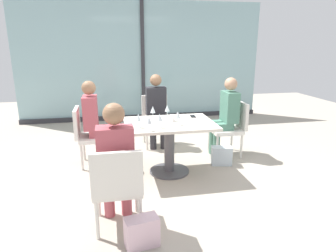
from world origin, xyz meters
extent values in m
plane|color=#A89E8E|center=(0.00, 0.00, 0.00)|extent=(12.00, 12.00, 0.00)
cube|color=#90B7BC|center=(0.00, 3.20, 1.35)|extent=(5.66, 0.03, 2.70)
cube|color=#2D2D33|center=(0.00, 3.17, 1.35)|extent=(0.08, 0.06, 2.70)
cube|color=#2D2D33|center=(0.00, 3.17, 0.05)|extent=(5.66, 0.10, 0.10)
cube|color=silver|center=(0.00, 0.00, 0.71)|extent=(1.21, 0.88, 0.04)
cylinder|color=#4C4C51|center=(0.00, 0.00, 0.35)|extent=(0.14, 0.14, 0.69)
cylinder|color=#4C4C51|center=(0.00, 0.00, 0.01)|extent=(0.56, 0.56, 0.02)
cube|color=silver|center=(1.02, 0.49, 0.42)|extent=(0.46, 0.46, 0.06)
cube|color=silver|center=(1.27, 0.49, 0.66)|extent=(0.05, 0.46, 0.42)
cylinder|color=silver|center=(0.82, 0.69, 0.20)|extent=(0.04, 0.04, 0.39)
cylinder|color=silver|center=(0.82, 0.29, 0.20)|extent=(0.04, 0.04, 0.39)
cylinder|color=silver|center=(1.22, 0.69, 0.20)|extent=(0.04, 0.04, 0.39)
cylinder|color=silver|center=(1.22, 0.29, 0.20)|extent=(0.04, 0.04, 0.39)
cube|color=silver|center=(-1.02, 0.49, 0.42)|extent=(0.46, 0.46, 0.06)
cube|color=silver|center=(-1.27, 0.49, 0.66)|extent=(0.05, 0.46, 0.42)
cylinder|color=silver|center=(-0.82, 0.29, 0.20)|extent=(0.04, 0.04, 0.39)
cylinder|color=silver|center=(-0.82, 0.69, 0.20)|extent=(0.04, 0.04, 0.39)
cylinder|color=silver|center=(-1.22, 0.29, 0.20)|extent=(0.04, 0.04, 0.39)
cylinder|color=silver|center=(-1.22, 0.69, 0.20)|extent=(0.04, 0.04, 0.39)
cube|color=silver|center=(-0.75, -1.15, 0.42)|extent=(0.46, 0.46, 0.06)
cube|color=silver|center=(-0.75, -1.40, 0.66)|extent=(0.46, 0.05, 0.42)
cylinder|color=silver|center=(-0.55, -0.95, 0.20)|extent=(0.04, 0.04, 0.39)
cylinder|color=silver|center=(-0.95, -0.95, 0.20)|extent=(0.04, 0.04, 0.39)
cylinder|color=silver|center=(-0.55, -1.35, 0.20)|extent=(0.04, 0.04, 0.39)
cylinder|color=silver|center=(-0.95, -1.35, 0.20)|extent=(0.04, 0.04, 0.39)
cube|color=silver|center=(0.00, 1.15, 0.42)|extent=(0.46, 0.46, 0.06)
cube|color=silver|center=(0.00, 1.40, 0.66)|extent=(0.46, 0.05, 0.42)
cylinder|color=silver|center=(-0.20, 0.95, 0.20)|extent=(0.04, 0.04, 0.39)
cylinder|color=silver|center=(0.20, 0.95, 0.20)|extent=(0.04, 0.04, 0.39)
cylinder|color=silver|center=(-0.20, 1.35, 0.20)|extent=(0.04, 0.04, 0.39)
cylinder|color=silver|center=(0.20, 1.35, 0.20)|extent=(0.04, 0.04, 0.39)
cylinder|color=#4C7F6B|center=(0.84, 0.58, 0.23)|extent=(0.11, 0.11, 0.45)
cube|color=#4C7F6B|center=(0.94, 0.58, 0.51)|extent=(0.32, 0.13, 0.11)
cylinder|color=#4C7F6B|center=(0.84, 0.40, 0.23)|extent=(0.11, 0.11, 0.45)
cube|color=#4C7F6B|center=(0.94, 0.40, 0.51)|extent=(0.32, 0.13, 0.11)
cube|color=#4C7F6B|center=(1.07, 0.49, 0.80)|extent=(0.20, 0.34, 0.48)
sphere|color=tan|center=(1.07, 0.49, 1.16)|extent=(0.20, 0.20, 0.20)
cylinder|color=#B24C56|center=(-0.84, 0.40, 0.23)|extent=(0.11, 0.11, 0.45)
cube|color=#B24C56|center=(-0.94, 0.40, 0.51)|extent=(0.32, 0.13, 0.11)
cylinder|color=#B24C56|center=(-0.84, 0.58, 0.23)|extent=(0.11, 0.11, 0.45)
cube|color=#B24C56|center=(-0.94, 0.58, 0.51)|extent=(0.32, 0.13, 0.11)
cube|color=#B24C56|center=(-1.07, 0.49, 0.80)|extent=(0.20, 0.34, 0.48)
sphere|color=#936B4C|center=(-1.07, 0.49, 1.16)|extent=(0.20, 0.20, 0.20)
cylinder|color=#B24C56|center=(-0.66, -0.98, 0.23)|extent=(0.11, 0.11, 0.45)
cube|color=#B24C56|center=(-0.66, -1.07, 0.51)|extent=(0.13, 0.32, 0.11)
cylinder|color=#B24C56|center=(-0.84, -0.98, 0.23)|extent=(0.11, 0.11, 0.45)
cube|color=#B24C56|center=(-0.84, -1.07, 0.51)|extent=(0.13, 0.32, 0.11)
cube|color=#B24C56|center=(-0.75, -1.20, 0.80)|extent=(0.34, 0.20, 0.48)
sphere|color=#936B4C|center=(-0.75, -1.20, 1.16)|extent=(0.20, 0.20, 0.20)
cylinder|color=#28282D|center=(-0.09, 0.98, 0.23)|extent=(0.11, 0.11, 0.45)
cube|color=#28282D|center=(-0.09, 1.07, 0.51)|extent=(0.13, 0.32, 0.11)
cylinder|color=#28282D|center=(0.09, 0.98, 0.23)|extent=(0.11, 0.11, 0.45)
cube|color=#28282D|center=(0.09, 1.07, 0.51)|extent=(0.13, 0.32, 0.11)
cube|color=#28282D|center=(0.00, 1.20, 0.80)|extent=(0.34, 0.20, 0.48)
sphere|color=#936B4C|center=(0.00, 1.20, 1.16)|extent=(0.20, 0.20, 0.20)
cylinder|color=silver|center=(-0.32, -0.34, 0.73)|extent=(0.06, 0.06, 0.00)
cylinder|color=silver|center=(-0.32, -0.34, 0.78)|extent=(0.01, 0.01, 0.08)
cone|color=silver|center=(-0.32, -0.34, 0.87)|extent=(0.07, 0.07, 0.09)
cylinder|color=silver|center=(0.08, -0.14, 0.73)|extent=(0.06, 0.06, 0.00)
cylinder|color=silver|center=(0.08, -0.14, 0.78)|extent=(0.01, 0.01, 0.08)
cone|color=silver|center=(0.08, -0.14, 0.87)|extent=(0.07, 0.07, 0.09)
cylinder|color=silver|center=(-0.17, -0.23, 0.73)|extent=(0.06, 0.06, 0.00)
cylinder|color=silver|center=(-0.17, -0.23, 0.78)|extent=(0.01, 0.01, 0.08)
cone|color=silver|center=(-0.17, -0.23, 0.87)|extent=(0.07, 0.07, 0.09)
cylinder|color=silver|center=(0.02, 0.28, 0.73)|extent=(0.06, 0.06, 0.00)
cylinder|color=silver|center=(0.02, 0.28, 0.78)|extent=(0.01, 0.01, 0.08)
cone|color=silver|center=(0.02, 0.28, 0.87)|extent=(0.07, 0.07, 0.09)
cylinder|color=silver|center=(-0.19, 0.23, 0.73)|extent=(0.06, 0.06, 0.00)
cylinder|color=silver|center=(-0.19, 0.23, 0.78)|extent=(0.01, 0.01, 0.08)
cone|color=silver|center=(-0.19, 0.23, 0.87)|extent=(0.07, 0.07, 0.09)
cylinder|color=silver|center=(-0.44, -0.18, 0.73)|extent=(0.06, 0.06, 0.00)
cylinder|color=silver|center=(-0.44, -0.18, 0.78)|extent=(0.01, 0.01, 0.08)
cone|color=silver|center=(-0.44, -0.18, 0.87)|extent=(0.07, 0.07, 0.09)
cylinder|color=white|center=(0.06, 0.06, 0.78)|extent=(0.08, 0.08, 0.09)
cube|color=black|center=(0.40, 0.26, 0.73)|extent=(0.08, 0.15, 0.01)
cube|color=silver|center=(0.82, 0.11, 0.14)|extent=(0.32, 0.21, 0.28)
cube|color=beige|center=(-0.89, -0.02, 0.14)|extent=(0.34, 0.27, 0.28)
cube|color=beige|center=(-0.55, -1.52, 0.14)|extent=(0.32, 0.21, 0.28)
camera|label=1|loc=(-0.76, -3.84, 1.77)|focal=31.81mm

